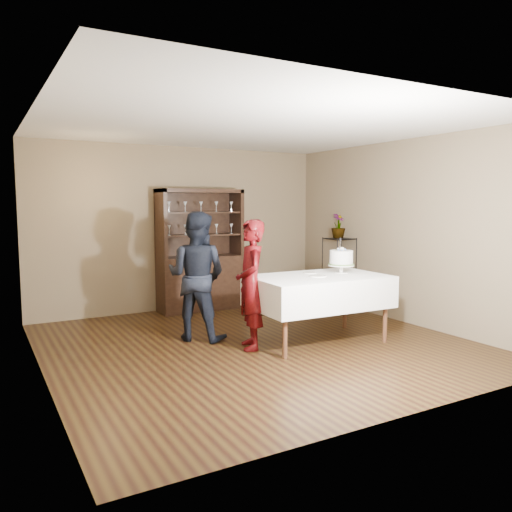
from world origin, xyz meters
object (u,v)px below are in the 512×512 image
object	(u,v)px
china_hutch	(200,270)
cake	(341,259)
cake_table	(319,291)
man	(197,276)
plant_etagere	(339,270)
woman	(251,284)
potted_plant	(338,226)

from	to	relation	value
china_hutch	cake	distance (m)	2.70
cake_table	man	xyz separation A→B (m)	(-1.30, 0.89, 0.18)
plant_etagere	woman	bearing A→B (deg)	-151.33
china_hutch	woman	bearing A→B (deg)	-98.37
plant_etagere	man	size ratio (longest dim) A/B	0.72
plant_etagere	cake_table	bearing A→B (deg)	-135.69
china_hutch	plant_etagere	xyz separation A→B (m)	(2.08, -1.05, -0.01)
china_hutch	potted_plant	distance (m)	2.43
woman	potted_plant	xyz separation A→B (m)	(2.44, 1.38, 0.60)
cake	potted_plant	xyz separation A→B (m)	(1.15, 1.49, 0.35)
cake	cake_table	bearing A→B (deg)	-170.69
china_hutch	cake	size ratio (longest dim) A/B	4.27
plant_etagere	potted_plant	bearing A→B (deg)	79.25
cake_table	woman	size ratio (longest dim) A/B	1.10
woman	china_hutch	bearing A→B (deg)	-170.14
china_hutch	cake_table	distance (m)	2.62
cake	china_hutch	bearing A→B (deg)	110.65
plant_etagere	woman	size ratio (longest dim) A/B	0.76
woman	cake	world-z (taller)	woman
china_hutch	man	distance (m)	1.85
china_hutch	plant_etagere	size ratio (longest dim) A/B	1.67
man	china_hutch	bearing A→B (deg)	-68.70
china_hutch	cake_table	xyz separation A→B (m)	(0.53, -2.57, -0.01)
plant_etagere	man	world-z (taller)	man
plant_etagere	man	distance (m)	2.92
man	potted_plant	bearing A→B (deg)	-120.87
plant_etagere	cake	xyz separation A→B (m)	(-1.14, -1.45, 0.39)
cake	potted_plant	distance (m)	1.92
plant_etagere	potted_plant	distance (m)	0.74
cake	woman	bearing A→B (deg)	174.81
potted_plant	cake_table	bearing A→B (deg)	-134.98
man	potted_plant	distance (m)	2.99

